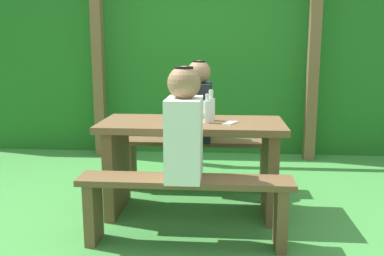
{
  "coord_description": "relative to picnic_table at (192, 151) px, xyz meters",
  "views": [
    {
      "loc": [
        0.25,
        -3.15,
        1.3
      ],
      "look_at": [
        0.0,
        0.0,
        0.68
      ],
      "focal_mm": 39.17,
      "sensor_mm": 36.0,
      "label": 1
    }
  ],
  "objects": [
    {
      "name": "person_black_coat",
      "position": [
        0.02,
        0.56,
        0.29
      ],
      "size": [
        0.25,
        0.35,
        0.72
      ],
      "color": "black",
      "rests_on": "bench_far"
    },
    {
      "name": "picnic_table",
      "position": [
        0.0,
        0.0,
        0.0
      ],
      "size": [
        1.4,
        0.64,
        0.74
      ],
      "color": "brown",
      "rests_on": "ground_plane"
    },
    {
      "name": "cell_phone",
      "position": [
        0.29,
        -0.07,
        0.24
      ],
      "size": [
        0.12,
        0.16,
        0.01
      ],
      "primitive_type": "cube",
      "rotation": [
        0.0,
        0.0,
        -0.45
      ],
      "color": "silver",
      "rests_on": "picnic_table"
    },
    {
      "name": "person_white_shirt",
      "position": [
        -0.01,
        -0.56,
        0.29
      ],
      "size": [
        0.25,
        0.35,
        0.72
      ],
      "color": "white",
      "rests_on": "bench_near"
    },
    {
      "name": "bench_near",
      "position": [
        0.0,
        -0.56,
        -0.17
      ],
      "size": [
        1.4,
        0.24,
        0.46
      ],
      "color": "brown",
      "rests_on": "ground_plane"
    },
    {
      "name": "pergola_post_right",
      "position": [
        1.24,
        1.7,
        0.59
      ],
      "size": [
        0.12,
        0.12,
        2.17
      ],
      "primitive_type": "cube",
      "color": "brown",
      "rests_on": "ground_plane"
    },
    {
      "name": "bench_far",
      "position": [
        0.0,
        0.56,
        -0.17
      ],
      "size": [
        1.4,
        0.24,
        0.46
      ],
      "color": "brown",
      "rests_on": "ground_plane"
    },
    {
      "name": "hedge_backdrop",
      "position": [
        0.0,
        2.35,
        0.45
      ],
      "size": [
        6.4,
        0.86,
        1.9
      ],
      "primitive_type": "cube",
      "color": "#20661F",
      "rests_on": "ground_plane"
    },
    {
      "name": "drinking_glass",
      "position": [
        -0.11,
        -0.03,
        0.28
      ],
      "size": [
        0.07,
        0.07,
        0.09
      ],
      "primitive_type": "cylinder",
      "color": "silver",
      "rests_on": "picnic_table"
    },
    {
      "name": "pergola_post_left",
      "position": [
        -1.24,
        1.7,
        0.59
      ],
      "size": [
        0.12,
        0.12,
        2.17
      ],
      "primitive_type": "cube",
      "color": "brown",
      "rests_on": "ground_plane"
    },
    {
      "name": "bottle_right",
      "position": [
        0.12,
        -0.06,
        0.33
      ],
      "size": [
        0.06,
        0.06,
        0.22
      ],
      "color": "silver",
      "rests_on": "picnic_table"
    },
    {
      "name": "bottle_left",
      "position": [
        0.14,
        0.05,
        0.33
      ],
      "size": [
        0.06,
        0.06,
        0.24
      ],
      "color": "silver",
      "rests_on": "picnic_table"
    },
    {
      "name": "ground_plane",
      "position": [
        0.0,
        0.0,
        -0.5
      ],
      "size": [
        12.0,
        12.0,
        0.0
      ],
      "primitive_type": "plane",
      "color": "#3F8A3D"
    }
  ]
}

